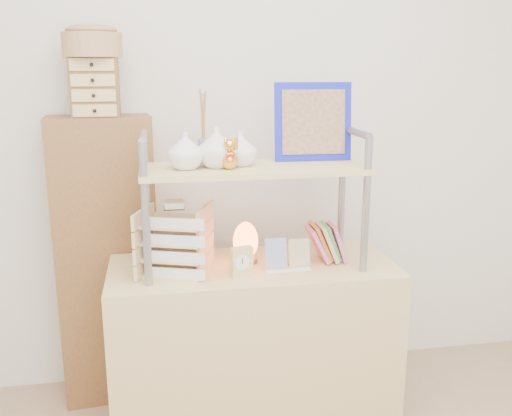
{
  "coord_description": "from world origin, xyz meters",
  "views": [
    {
      "loc": [
        -0.39,
        -1.03,
        1.57
      ],
      "look_at": [
        0.01,
        1.2,
        1.0
      ],
      "focal_mm": 40.0,
      "sensor_mm": 36.0,
      "label": 1
    }
  ],
  "objects_px": {
    "letter_tray": "(175,244)",
    "salt_lamp": "(245,242)",
    "cabinet": "(107,262)",
    "desk": "(253,346)"
  },
  "relations": [
    {
      "from": "cabinet",
      "to": "salt_lamp",
      "type": "xyz_separation_m",
      "value": [
        0.6,
        -0.33,
        0.17
      ]
    },
    {
      "from": "desk",
      "to": "cabinet",
      "type": "bearing_deg",
      "value": 149.48
    },
    {
      "from": "letter_tray",
      "to": "salt_lamp",
      "type": "xyz_separation_m",
      "value": [
        0.3,
        0.07,
        -0.03
      ]
    },
    {
      "from": "cabinet",
      "to": "letter_tray",
      "type": "bearing_deg",
      "value": -57.71
    },
    {
      "from": "desk",
      "to": "letter_tray",
      "type": "xyz_separation_m",
      "value": [
        -0.32,
        -0.03,
        0.49
      ]
    },
    {
      "from": "desk",
      "to": "salt_lamp",
      "type": "xyz_separation_m",
      "value": [
        -0.03,
        0.04,
        0.47
      ]
    },
    {
      "from": "salt_lamp",
      "to": "cabinet",
      "type": "bearing_deg",
      "value": 151.53
    },
    {
      "from": "desk",
      "to": "salt_lamp",
      "type": "bearing_deg",
      "value": 120.12
    },
    {
      "from": "desk",
      "to": "cabinet",
      "type": "relative_size",
      "value": 0.89
    },
    {
      "from": "desk",
      "to": "salt_lamp",
      "type": "relative_size",
      "value": 6.73
    }
  ]
}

